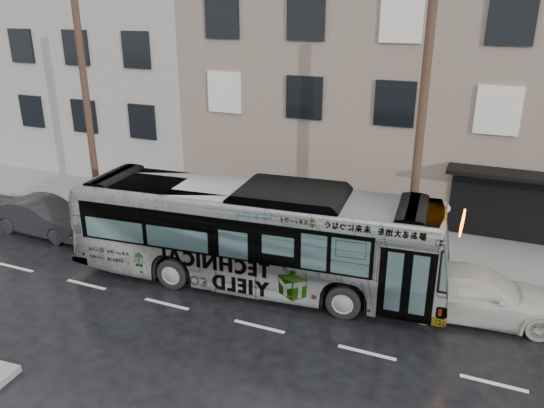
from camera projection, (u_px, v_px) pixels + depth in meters
The scene contains 10 objects.
ground at pixel (206, 270), 18.84m from camera, with size 120.00×120.00×0.00m, color black.
sidewalk at pixel (262, 220), 23.04m from camera, with size 90.00×3.60×0.15m, color gray.
building_taupe at pixel (419, 78), 26.04m from camera, with size 20.00×12.00×11.00m, color gray.
building_grey at pixel (69, 20), 34.89m from camera, with size 26.00×15.00×16.00m, color #A7A49D.
utility_pole_front at pixel (419, 139), 17.68m from camera, with size 0.30×0.30×9.00m, color #4D3226.
utility_pole_rear at pixel (88, 109), 22.81m from camera, with size 0.30×0.30×9.00m, color #4D3226.
sign_post at pixel (443, 235), 18.43m from camera, with size 0.06×0.06×2.40m, color slate.
bus at pixel (254, 234), 17.48m from camera, with size 2.92×12.48×3.48m, color #B2B2B2.
white_sedan at pixel (477, 294), 15.83m from camera, with size 2.09×5.15×1.49m, color beige.
dark_sedan at pixel (44, 217), 21.66m from camera, with size 1.56×4.49×1.48m, color black.
Camera 1 is at (8.74, -14.58, 8.79)m, focal length 35.00 mm.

